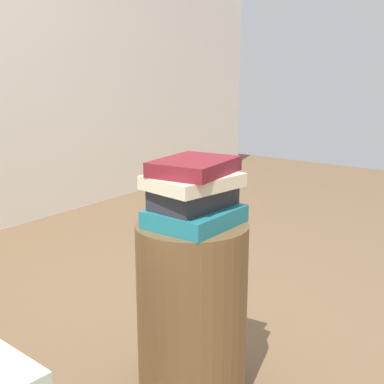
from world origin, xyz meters
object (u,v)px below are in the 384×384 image
book_teal (195,217)px  book_maroon (194,167)px  book_charcoal (195,197)px  side_table (192,313)px  book_cream (193,181)px

book_teal → book_maroon: book_maroon is taller
book_teal → book_charcoal: bearing=37.9°
side_table → book_cream: (-0.01, -0.01, 0.41)m
side_table → book_maroon: size_ratio=2.41×
book_teal → side_table: bearing=87.3°
book_teal → book_charcoal: book_charcoal is taller
book_teal → book_cream: bearing=-174.1°
book_charcoal → book_cream: book_cream is taller
side_table → book_teal: book_teal is taller
book_teal → book_cream: 0.11m
book_cream → book_maroon: book_maroon is taller
book_teal → book_cream: (-0.01, -0.00, 0.11)m
book_teal → book_cream: size_ratio=1.02×
side_table → book_teal: bearing=-93.6°
book_cream → book_maroon: bearing=31.1°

